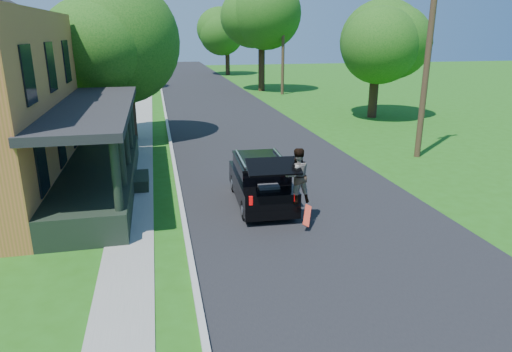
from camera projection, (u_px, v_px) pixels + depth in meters
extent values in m
plane|color=#215811|center=(338.00, 242.00, 12.51)|extent=(140.00, 140.00, 0.00)
cube|color=black|center=(226.00, 116.00, 31.13)|extent=(8.00, 120.00, 0.02)
cube|color=#A0A09B|center=(166.00, 119.00, 30.30)|extent=(0.15, 120.00, 0.12)
cube|color=gray|center=(142.00, 119.00, 29.98)|extent=(1.30, 120.00, 0.03)
cube|color=gray|center=(22.00, 195.00, 16.15)|extent=(6.50, 1.20, 0.03)
cube|color=black|center=(100.00, 178.00, 16.57)|extent=(2.40, 10.00, 0.90)
cube|color=black|center=(93.00, 108.00, 15.80)|extent=(2.60, 10.30, 0.25)
cube|color=#A7A094|center=(23.00, 78.00, 31.34)|extent=(8.00, 8.00, 5.00)
pyramid|color=black|center=(12.00, 5.00, 29.92)|extent=(12.78, 12.78, 2.20)
cube|color=#A7A094|center=(64.00, 63.00, 46.23)|extent=(8.00, 8.00, 5.00)
pyramid|color=black|center=(58.00, 14.00, 44.81)|extent=(12.78, 12.78, 2.20)
cube|color=black|center=(261.00, 187.00, 15.19)|extent=(1.84, 4.04, 0.77)
cube|color=black|center=(260.00, 168.00, 15.13)|extent=(1.64, 2.53, 0.50)
cube|color=black|center=(260.00, 160.00, 15.05)|extent=(1.68, 2.61, 0.07)
cube|color=black|center=(274.00, 166.00, 12.99)|extent=(1.57, 0.89, 0.34)
cube|color=#323337|center=(268.00, 191.00, 13.99)|extent=(0.66, 0.57, 0.41)
cube|color=silver|center=(240.00, 158.00, 14.92)|extent=(0.15, 2.19, 0.05)
cube|color=silver|center=(280.00, 157.00, 15.14)|extent=(0.15, 2.19, 0.05)
cube|color=#990505|center=(251.00, 201.00, 13.15)|extent=(0.11, 0.06, 0.27)
cube|color=#990505|center=(296.00, 198.00, 13.37)|extent=(0.11, 0.06, 0.27)
cylinder|color=black|center=(235.00, 183.00, 16.39)|extent=(0.24, 0.62, 0.61)
cylinder|color=black|center=(274.00, 181.00, 16.63)|extent=(0.24, 0.62, 0.61)
cylinder|color=black|center=(245.00, 210.00, 13.93)|extent=(0.24, 0.62, 0.61)
cylinder|color=black|center=(292.00, 207.00, 14.16)|extent=(0.24, 0.62, 0.61)
imported|color=black|center=(297.00, 176.00, 13.29)|extent=(0.87, 0.72, 1.65)
cube|color=red|center=(307.00, 215.00, 13.26)|extent=(0.45, 0.61, 0.50)
cylinder|color=black|center=(130.00, 110.00, 23.76)|extent=(0.79, 0.79, 3.25)
sphere|color=#3C761F|center=(124.00, 41.00, 22.71)|extent=(7.11, 7.11, 5.48)
sphere|color=#3C761F|center=(127.00, 15.00, 21.97)|extent=(6.16, 6.16, 4.75)
sphere|color=#3C761F|center=(117.00, 28.00, 23.02)|extent=(6.32, 6.32, 4.87)
cylinder|color=black|center=(128.00, 72.00, 45.58)|extent=(0.56, 0.56, 3.27)
sphere|color=#3C761F|center=(125.00, 39.00, 44.62)|extent=(4.97, 4.97, 4.65)
sphere|color=#3C761F|center=(128.00, 28.00, 44.09)|extent=(4.31, 4.31, 4.03)
sphere|color=#3C761F|center=(120.00, 34.00, 44.75)|extent=(4.42, 4.42, 4.13)
cylinder|color=black|center=(373.00, 96.00, 30.37)|extent=(0.77, 0.77, 2.88)
sphere|color=#3C761F|center=(377.00, 44.00, 29.37)|extent=(7.27, 7.27, 5.61)
sphere|color=#3C761F|center=(387.00, 24.00, 28.97)|extent=(6.30, 6.30, 4.86)
sphere|color=#3C761F|center=(367.00, 34.00, 29.24)|extent=(6.46, 6.46, 4.98)
cylinder|color=black|center=(262.00, 69.00, 43.95)|extent=(0.68, 0.68, 4.19)
sphere|color=#3C761F|center=(262.00, 23.00, 42.69)|extent=(6.86, 6.86, 6.26)
sphere|color=#3C761F|center=(267.00, 7.00, 42.00)|extent=(5.94, 5.94, 5.43)
sphere|color=#3C761F|center=(255.00, 15.00, 42.83)|extent=(6.10, 6.10, 5.57)
cylinder|color=black|center=(228.00, 61.00, 60.39)|extent=(0.63, 0.63, 3.64)
sphere|color=#3C761F|center=(227.00, 32.00, 59.27)|extent=(6.27, 6.27, 5.65)
sphere|color=#3C761F|center=(230.00, 21.00, 58.64)|extent=(5.44, 5.44, 4.90)
sphere|color=#3C761F|center=(223.00, 27.00, 59.41)|extent=(5.57, 5.57, 5.03)
cylinder|color=#3D301C|center=(430.00, 35.00, 19.46)|extent=(0.35, 0.35, 10.80)
cylinder|color=#3D301C|center=(283.00, 39.00, 40.54)|extent=(0.31, 0.31, 9.79)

